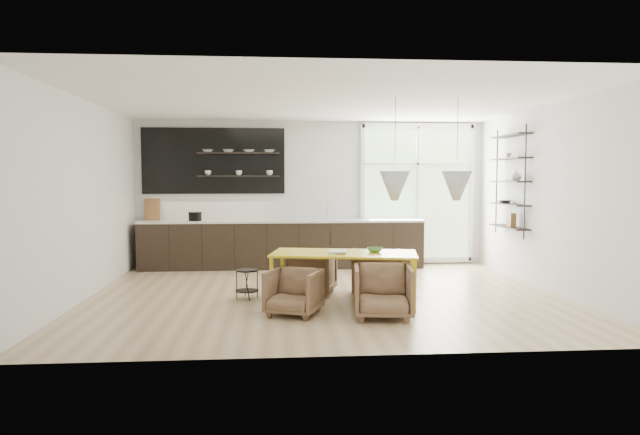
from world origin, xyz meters
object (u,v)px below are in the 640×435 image
(armchair_front_right, at_px, (383,291))
(wire_stool, at_px, (247,280))
(armchair_front_left, at_px, (294,292))
(armchair_back_left, at_px, (312,273))
(armchair_back_right, at_px, (377,272))
(dining_table, at_px, (344,256))

(armchair_front_right, relative_size, wire_stool, 1.72)
(armchair_front_right, bearing_deg, armchair_front_left, 175.16)
(armchair_front_left, xyz_separation_m, wire_stool, (-0.65, 1.04, -0.02))
(armchair_back_left, height_order, armchair_back_right, armchair_back_right)
(armchair_front_left, bearing_deg, dining_table, 60.63)
(armchair_back_left, relative_size, armchair_front_left, 1.07)
(armchair_back_left, distance_m, armchair_front_left, 1.36)
(dining_table, distance_m, armchair_back_left, 0.92)
(dining_table, height_order, armchair_front_left, dining_table)
(dining_table, xyz_separation_m, armchair_front_left, (-0.72, -0.57, -0.38))
(armchair_front_left, bearing_deg, armchair_back_right, 63.50)
(armchair_front_right, bearing_deg, wire_stool, 151.45)
(armchair_front_right, height_order, wire_stool, armchair_front_right)
(armchair_back_left, xyz_separation_m, wire_stool, (-0.96, -0.28, -0.04))
(armchair_back_left, xyz_separation_m, armchair_back_right, (0.97, -0.19, 0.03))
(dining_table, relative_size, armchair_front_left, 3.27)
(armchair_back_right, bearing_deg, armchair_back_left, -2.08)
(dining_table, distance_m, armchair_front_right, 0.97)
(armchair_front_right, xyz_separation_m, wire_stool, (-1.76, 1.28, -0.06))
(armchair_back_left, relative_size, armchair_back_right, 0.91)
(armchair_front_left, height_order, armchair_front_right, armchair_front_right)
(dining_table, height_order, armchair_back_left, dining_table)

